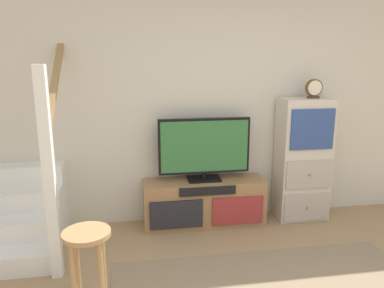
% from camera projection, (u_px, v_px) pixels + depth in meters
% --- Properties ---
extents(back_wall, '(6.40, 0.12, 2.70)m').
position_uv_depth(back_wall, '(226.00, 102.00, 4.21)').
color(back_wall, beige).
rests_on(back_wall, ground_plane).
extents(media_console, '(1.35, 0.38, 0.52)m').
position_uv_depth(media_console, '(204.00, 203.00, 4.16)').
color(media_console, '#997047').
rests_on(media_console, ground_plane).
extents(television, '(1.01, 0.22, 0.69)m').
position_uv_depth(television, '(204.00, 148.00, 4.04)').
color(television, black).
rests_on(television, media_console).
extents(side_cabinet, '(0.58, 0.38, 1.41)m').
position_uv_depth(side_cabinet, '(303.00, 160.00, 4.25)').
color(side_cabinet, beige).
rests_on(side_cabinet, ground_plane).
extents(desk_clock, '(0.19, 0.08, 0.21)m').
position_uv_depth(desk_clock, '(314.00, 89.00, 4.05)').
color(desk_clock, '#4C3823').
rests_on(desk_clock, side_cabinet).
extents(staircase, '(1.00, 1.36, 2.20)m').
position_uv_depth(staircase, '(21.00, 204.00, 3.84)').
color(staircase, white).
rests_on(staircase, ground_plane).
extents(bar_stool_near, '(0.34, 0.34, 0.66)m').
position_uv_depth(bar_stool_near, '(88.00, 253.00, 2.64)').
color(bar_stool_near, '#A37A4C').
rests_on(bar_stool_near, ground_plane).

